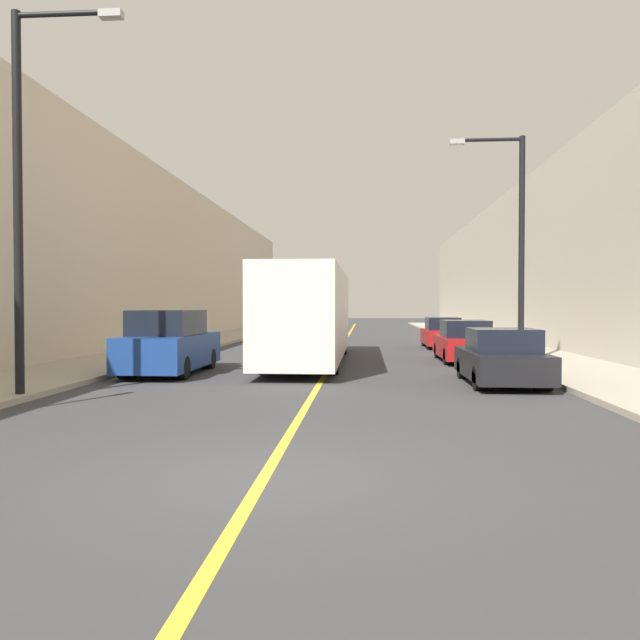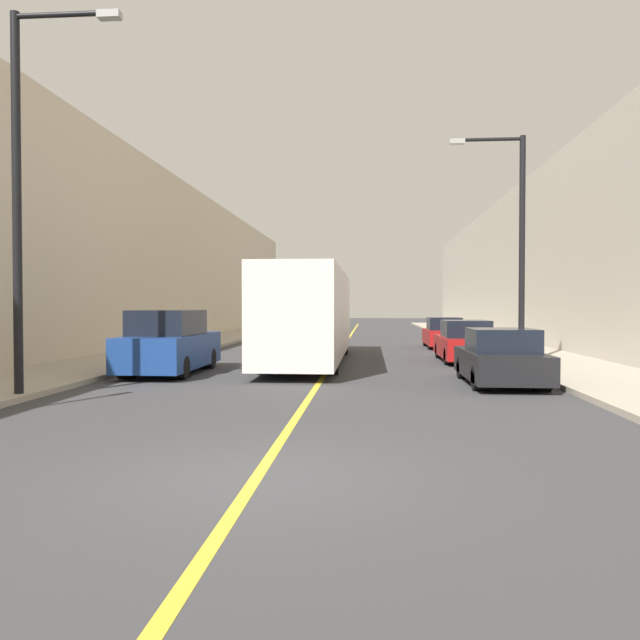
{
  "view_description": "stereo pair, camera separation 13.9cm",
  "coord_description": "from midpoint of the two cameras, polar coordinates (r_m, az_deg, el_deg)",
  "views": [
    {
      "loc": [
        1.25,
        -7.51,
        2.11
      ],
      "look_at": [
        -0.29,
        13.36,
        1.64
      ],
      "focal_mm": 35.0,
      "sensor_mm": 36.0,
      "label": 1
    },
    {
      "loc": [
        1.39,
        -7.5,
        2.11
      ],
      "look_at": [
        -0.29,
        13.36,
        1.64
      ],
      "focal_mm": 35.0,
      "sensor_mm": 36.0,
      "label": 2
    }
  ],
  "objects": [
    {
      "name": "street_lamp_right",
      "position": [
        22.11,
        17.25,
        7.43
      ],
      "size": [
        2.51,
        0.24,
        7.65
      ],
      "color": "black",
      "rests_on": "sidewalk_right"
    },
    {
      "name": "parked_suv_left",
      "position": [
        19.94,
        -13.77,
        -2.18
      ],
      "size": [
        1.98,
        5.0,
        1.98
      ],
      "color": "navy",
      "rests_on": "ground"
    },
    {
      "name": "car_right_far",
      "position": [
        31.9,
        10.99,
        -1.27
      ],
      "size": [
        1.79,
        4.33,
        1.54
      ],
      "color": "maroon",
      "rests_on": "ground"
    },
    {
      "name": "bus",
      "position": [
        23.03,
        -1.11,
        0.53
      ],
      "size": [
        2.49,
        12.69,
        3.37
      ],
      "color": "silver",
      "rests_on": "ground"
    },
    {
      "name": "building_row_left",
      "position": [
        39.83,
        -15.11,
        5.16
      ],
      "size": [
        4.0,
        72.0,
        9.65
      ],
      "primitive_type": "cube",
      "color": "beige",
      "rests_on": "ground"
    },
    {
      "name": "sidewalk_left",
      "position": [
        38.7,
        -9.71,
        -1.74
      ],
      "size": [
        3.65,
        72.0,
        0.14
      ],
      "primitive_type": "cube",
      "color": "#A89E8C",
      "rests_on": "ground"
    },
    {
      "name": "ground_plane",
      "position": [
        7.91,
        -5.7,
        -14.19
      ],
      "size": [
        200.0,
        200.0,
        0.0
      ],
      "primitive_type": "plane",
      "color": "#38383A"
    },
    {
      "name": "car_right_near",
      "position": [
        17.39,
        16.04,
        -3.47
      ],
      "size": [
        1.89,
        4.23,
        1.51
      ],
      "color": "black",
      "rests_on": "ground"
    },
    {
      "name": "street_lamp_left",
      "position": [
        15.61,
        -25.52,
        11.52
      ],
      "size": [
        2.51,
        0.24,
        8.48
      ],
      "color": "black",
      "rests_on": "sidewalk_left"
    },
    {
      "name": "road_center_line",
      "position": [
        37.59,
        2.2,
        -1.91
      ],
      "size": [
        0.16,
        72.0,
        0.01
      ],
      "primitive_type": "cube",
      "color": "gold",
      "rests_on": "ground"
    },
    {
      "name": "sidewalk_right",
      "position": [
        38.15,
        14.29,
        -1.8
      ],
      "size": [
        3.65,
        72.0,
        0.14
      ],
      "primitive_type": "cube",
      "color": "#A89E8C",
      "rests_on": "ground"
    },
    {
      "name": "car_right_mid",
      "position": [
        24.21,
        12.88,
        -2.06
      ],
      "size": [
        1.86,
        4.76,
        1.57
      ],
      "color": "maroon",
      "rests_on": "ground"
    },
    {
      "name": "building_row_right",
      "position": [
        39.02,
        19.88,
        4.78
      ],
      "size": [
        4.0,
        72.0,
        9.06
      ],
      "primitive_type": "cube",
      "color": "#B7B2A3",
      "rests_on": "ground"
    }
  ]
}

